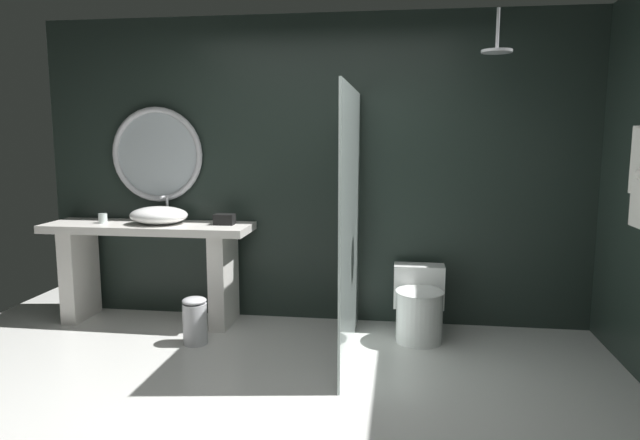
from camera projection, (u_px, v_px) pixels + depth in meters
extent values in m
plane|color=silver|center=(267.00, 420.00, 3.26)|extent=(5.76, 5.76, 0.00)
cube|color=#1E2823|center=(316.00, 171.00, 4.93)|extent=(4.80, 0.10, 2.60)
cube|color=silver|center=(148.00, 227.00, 4.88)|extent=(1.76, 0.51, 0.07)
cube|color=silver|center=(80.00, 274.00, 5.03)|extent=(0.14, 0.44, 0.79)
cube|color=silver|center=(224.00, 279.00, 4.85)|extent=(0.14, 0.44, 0.79)
ellipsoid|color=white|center=(159.00, 215.00, 4.84)|extent=(0.49, 0.40, 0.15)
cylinder|color=silver|center=(167.00, 208.00, 5.02)|extent=(0.02, 0.02, 0.23)
cylinder|color=silver|center=(164.00, 197.00, 4.94)|extent=(0.02, 0.13, 0.02)
cylinder|color=silver|center=(103.00, 218.00, 4.90)|extent=(0.07, 0.07, 0.08)
cube|color=black|center=(224.00, 219.00, 4.81)|extent=(0.17, 0.12, 0.09)
torus|color=silver|center=(157.00, 155.00, 5.02)|extent=(0.83, 0.05, 0.83)
cylinder|color=#B2BCC1|center=(157.00, 155.00, 5.03)|extent=(0.75, 0.01, 0.75)
cube|color=silver|center=(350.00, 223.00, 4.15)|extent=(0.02, 1.49, 1.94)
cylinder|color=silver|center=(498.00, 29.00, 4.07)|extent=(0.02, 0.02, 0.29)
cylinder|color=silver|center=(497.00, 51.00, 4.10)|extent=(0.22, 0.22, 0.02)
cylinder|color=white|center=(419.00, 317.00, 4.47)|extent=(0.36, 0.36, 0.40)
ellipsoid|color=white|center=(420.00, 291.00, 4.44)|extent=(0.38, 0.41, 0.02)
cube|color=white|center=(419.00, 286.00, 4.72)|extent=(0.41, 0.20, 0.35)
cylinder|color=silver|center=(195.00, 324.00, 4.43)|extent=(0.19, 0.19, 0.32)
ellipsoid|color=silver|center=(194.00, 301.00, 4.40)|extent=(0.19, 0.19, 0.06)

